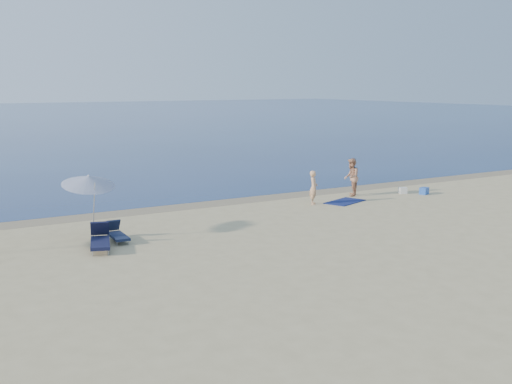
% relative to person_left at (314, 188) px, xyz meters
% --- Properties ---
extents(wet_sand_strip, '(240.00, 1.60, 0.00)m').
position_rel_person_left_xyz_m(wet_sand_strip, '(-1.48, 2.56, -0.77)').
color(wet_sand_strip, '#847254').
rests_on(wet_sand_strip, ground).
extents(person_left, '(0.64, 0.67, 1.55)m').
position_rel_person_left_xyz_m(person_left, '(0.00, 0.00, 0.00)').
color(person_left, tan).
rests_on(person_left, ground).
extents(person_right, '(1.12, 1.14, 1.85)m').
position_rel_person_left_xyz_m(person_right, '(2.89, 0.86, 0.15)').
color(person_right, tan).
rests_on(person_right, ground).
extents(beach_towel, '(2.27, 1.75, 0.03)m').
position_rel_person_left_xyz_m(beach_towel, '(1.59, -0.30, -0.76)').
color(beach_towel, '#0E1749').
rests_on(beach_towel, ground).
extents(white_bag, '(0.46, 0.44, 0.32)m').
position_rel_person_left_xyz_m(white_bag, '(5.53, 0.04, -0.62)').
color(white_bag, silver).
rests_on(white_bag, ground).
extents(blue_cooler, '(0.57, 0.49, 0.34)m').
position_rel_person_left_xyz_m(blue_cooler, '(6.32, -0.64, -0.60)').
color(blue_cooler, blue).
rests_on(blue_cooler, ground).
extents(umbrella_near, '(1.93, 1.95, 2.47)m').
position_rel_person_left_xyz_m(umbrella_near, '(-10.63, -1.19, 1.30)').
color(umbrella_near, silver).
rests_on(umbrella_near, ground).
extents(lounger_left, '(1.14, 1.98, 0.83)m').
position_rel_person_left_xyz_m(lounger_left, '(-10.82, -2.90, -0.47)').
color(lounger_left, '#121533').
rests_on(lounger_left, ground).
extents(lounger_right, '(0.58, 1.54, 0.67)m').
position_rel_person_left_xyz_m(lounger_right, '(-9.97, -2.10, -0.53)').
color(lounger_right, '#141D37').
rests_on(lounger_right, ground).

